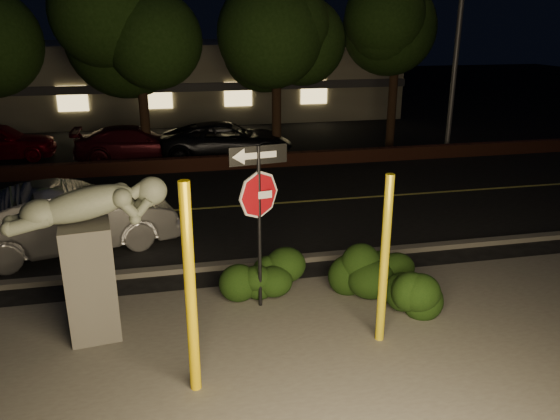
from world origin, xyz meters
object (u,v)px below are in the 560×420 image
at_px(signpost, 259,195).
at_px(parked_car_dark, 227,141).
at_px(parked_car_darkred, 135,143).
at_px(yellow_pole_left, 190,292).
at_px(yellow_pole_right, 384,261).
at_px(silver_sedan, 71,218).
at_px(sculpture, 89,244).

relative_size(signpost, parked_car_dark, 0.61).
xyz_separation_m(signpost, parked_car_darkred, (-2.67, 12.36, -1.54)).
bearing_deg(yellow_pole_left, parked_car_dark, 81.16).
bearing_deg(yellow_pole_right, parked_car_dark, 93.93).
height_order(signpost, silver_sedan, signpost).
xyz_separation_m(silver_sedan, parked_car_dark, (4.64, 8.34, -0.08)).
height_order(sculpture, parked_car_dark, sculpture).
xyz_separation_m(yellow_pole_left, yellow_pole_right, (3.12, 0.66, -0.13)).
height_order(silver_sedan, parked_car_dark, silver_sedan).
height_order(yellow_pole_left, silver_sedan, yellow_pole_left).
relative_size(yellow_pole_left, signpost, 1.03).
bearing_deg(sculpture, yellow_pole_right, -21.08).
bearing_deg(yellow_pole_left, parked_car_darkred, 95.14).
height_order(yellow_pole_right, signpost, signpost).
relative_size(sculpture, silver_sedan, 0.57).
relative_size(yellow_pole_left, yellow_pole_right, 1.09).
bearing_deg(silver_sedan, yellow_pole_right, -147.13).
bearing_deg(signpost, parked_car_darkred, 93.65).
bearing_deg(yellow_pole_left, yellow_pole_right, 11.89).
distance_m(yellow_pole_right, sculpture, 4.79).
distance_m(sculpture, parked_car_dark, 12.87).
xyz_separation_m(sculpture, silver_sedan, (-0.93, 3.95, -0.89)).
bearing_deg(signpost, sculpture, 179.14).
height_order(yellow_pole_right, parked_car_dark, yellow_pole_right).
bearing_deg(parked_car_dark, parked_car_darkred, 87.56).
distance_m(yellow_pole_left, parked_car_dark, 14.32).
distance_m(yellow_pole_left, yellow_pole_right, 3.19).
bearing_deg(sculpture, signpost, 0.88).
bearing_deg(yellow_pole_left, signpost, 58.52).
bearing_deg(silver_sedan, sculpture, 178.78).
height_order(sculpture, silver_sedan, sculpture).
bearing_deg(yellow_pole_left, sculpture, 129.50).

